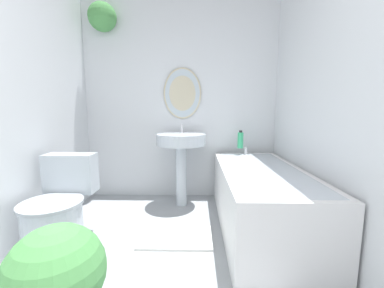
{
  "coord_description": "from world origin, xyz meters",
  "views": [
    {
      "loc": [
        0.21,
        -0.25,
        1.08
      ],
      "look_at": [
        0.16,
        1.65,
        0.81
      ],
      "focal_mm": 22.0,
      "sensor_mm": 36.0,
      "label": 1
    }
  ],
  "objects_px": {
    "shampoo_bottle": "(240,140)",
    "potted_plant": "(57,277)",
    "toilet": "(58,212)",
    "pedestal_sink": "(181,148)",
    "bathtub": "(260,197)"
  },
  "relations": [
    {
      "from": "potted_plant",
      "to": "pedestal_sink",
      "type": "bearing_deg",
      "value": 74.68
    },
    {
      "from": "potted_plant",
      "to": "shampoo_bottle",
      "type": "bearing_deg",
      "value": 57.51
    },
    {
      "from": "pedestal_sink",
      "to": "bathtub",
      "type": "xyz_separation_m",
      "value": [
        0.76,
        -0.54,
        -0.37
      ]
    },
    {
      "from": "toilet",
      "to": "shampoo_bottle",
      "type": "height_order",
      "value": "shampoo_bottle"
    },
    {
      "from": "pedestal_sink",
      "to": "potted_plant",
      "type": "relative_size",
      "value": 1.61
    },
    {
      "from": "pedestal_sink",
      "to": "shampoo_bottle",
      "type": "xyz_separation_m",
      "value": [
        0.69,
        0.14,
        0.07
      ]
    },
    {
      "from": "toilet",
      "to": "potted_plant",
      "type": "relative_size",
      "value": 1.25
    },
    {
      "from": "shampoo_bottle",
      "to": "potted_plant",
      "type": "xyz_separation_m",
      "value": [
        -1.14,
        -1.79,
        -0.41
      ]
    },
    {
      "from": "toilet",
      "to": "shampoo_bottle",
      "type": "distance_m",
      "value": 1.94
    },
    {
      "from": "shampoo_bottle",
      "to": "potted_plant",
      "type": "relative_size",
      "value": 0.36
    },
    {
      "from": "toilet",
      "to": "pedestal_sink",
      "type": "distance_m",
      "value": 1.32
    },
    {
      "from": "pedestal_sink",
      "to": "potted_plant",
      "type": "xyz_separation_m",
      "value": [
        -0.45,
        -1.65,
        -0.33
      ]
    },
    {
      "from": "shampoo_bottle",
      "to": "potted_plant",
      "type": "bearing_deg",
      "value": -122.49
    },
    {
      "from": "toilet",
      "to": "shampoo_bottle",
      "type": "bearing_deg",
      "value": 32.7
    },
    {
      "from": "shampoo_bottle",
      "to": "pedestal_sink",
      "type": "bearing_deg",
      "value": -168.49
    }
  ]
}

